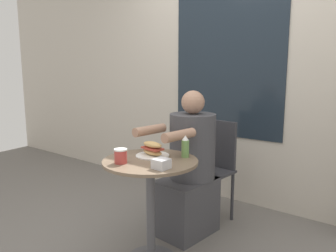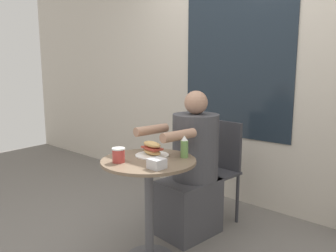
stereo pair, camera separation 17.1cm
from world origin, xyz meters
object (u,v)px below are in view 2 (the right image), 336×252
object	(u,v)px
diner_chair	(218,162)
drink_cup	(119,155)
sandwich_on_plate	(152,150)
seated_diner	(192,174)
cafe_table	(149,188)
condiment_bottle	(184,147)

from	to	relation	value
diner_chair	drink_cup	distance (m)	1.06
sandwich_on_plate	seated_diner	bearing A→B (deg)	87.50
cafe_table	diner_chair	size ratio (longest dim) A/B	0.83
cafe_table	seated_diner	size ratio (longest dim) A/B	0.63
sandwich_on_plate	drink_cup	xyz separation A→B (m)	(-0.04, -0.26, 0.01)
sandwich_on_plate	drink_cup	bearing A→B (deg)	-99.73
diner_chair	sandwich_on_plate	xyz separation A→B (m)	(-0.03, -0.77, 0.24)
cafe_table	sandwich_on_plate	size ratio (longest dim) A/B	3.11
seated_diner	condiment_bottle	xyz separation A→B (m)	(0.18, -0.31, 0.30)
condiment_bottle	drink_cup	bearing A→B (deg)	-122.62
cafe_table	diner_chair	xyz separation A→B (m)	(-0.02, 0.86, 0.00)
diner_chair	condiment_bottle	world-z (taller)	condiment_bottle
seated_diner	diner_chair	bearing A→B (deg)	-86.48
sandwich_on_plate	drink_cup	distance (m)	0.26
diner_chair	sandwich_on_plate	size ratio (longest dim) A/B	3.76
diner_chair	drink_cup	size ratio (longest dim) A/B	9.32
sandwich_on_plate	cafe_table	bearing A→B (deg)	-58.61
cafe_table	condiment_bottle	bearing A→B (deg)	54.15
drink_cup	condiment_bottle	bearing A→B (deg)	57.38
diner_chair	condiment_bottle	size ratio (longest dim) A/B	5.79
cafe_table	diner_chair	world-z (taller)	diner_chair
diner_chair	drink_cup	world-z (taller)	diner_chair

